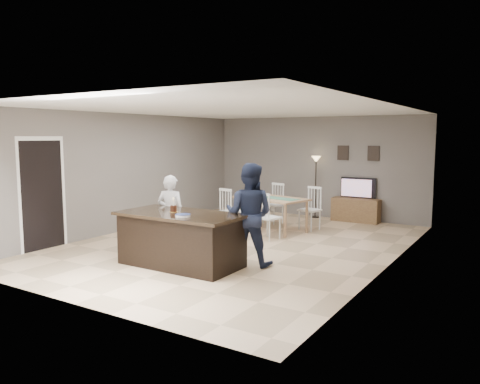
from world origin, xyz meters
The scene contains 14 objects.
floor centered at (0.00, 0.00, 0.00)m, with size 8.00×8.00×0.00m, color #D8B48A.
room_shell centered at (0.00, 0.00, 1.68)m, with size 8.00×8.00×8.00m.
kitchen_island centered at (0.00, -1.80, 0.45)m, with size 2.15×1.10×0.90m.
tv_console centered at (1.20, 3.77, 0.30)m, with size 1.20×0.40×0.60m, color brown.
television centered at (1.20, 3.84, 0.86)m, with size 0.91×0.12×0.53m, color black.
tv_screen_glow centered at (1.20, 3.76, 0.87)m, with size 0.78×0.78×0.00m, color orange.
picture_frames centered at (1.15, 3.98, 1.75)m, with size 1.10×0.02×0.38m.
doorway centered at (-2.99, -2.30, 1.26)m, with size 0.00×2.10×2.65m.
woman centered at (-0.69, -1.25, 0.74)m, with size 0.54×0.35×1.47m, color silver.
man centered at (0.95, -1.15, 0.87)m, with size 0.84×0.66×1.74m, color #192138.
birthday_cake centered at (-0.18, -1.77, 0.96)m, with size 0.16×0.16×0.24m.
plate_stack centered at (0.26, -2.07, 0.92)m, with size 0.25×0.25×0.04m.
dining_table centered at (-0.10, 1.60, 0.64)m, with size 1.95×2.17×1.01m.
floor_lamp centered at (0.08, 3.79, 1.28)m, with size 0.25×0.25×1.65m.
Camera 1 is at (4.94, -7.85, 2.18)m, focal length 35.00 mm.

